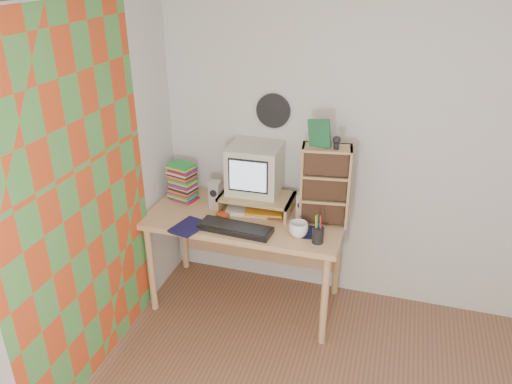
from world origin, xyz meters
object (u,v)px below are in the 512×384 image
Objects in this scene: desk at (248,228)px; dvd_stack at (183,184)px; keyboard at (235,228)px; mug at (299,229)px; crt_monitor at (254,170)px; cd_rack at (325,185)px; diary at (178,222)px.

dvd_stack reaches higher than desk.
dvd_stack reaches higher than keyboard.
crt_monitor is at bearing 141.61° from mug.
mug is (0.42, -0.24, 0.18)m from desk.
crt_monitor is at bearing 165.03° from cd_rack.
desk is at bearing 53.70° from diary.
mug is at bearing -29.18° from desk.
diary is at bearing -173.58° from mug.
crt_monitor is 0.73× the size of keyboard.
diary is (-0.42, -0.42, -0.27)m from crt_monitor.
dvd_stack is at bearing 123.60° from diary.
mug is (-0.12, -0.26, -0.23)m from cd_rack.
cd_rack is at bearing 13.44° from dvd_stack.
keyboard is at bearing -158.13° from cd_rack.
keyboard is 0.43m from mug.
mug is 0.83m from diary.
dvd_stack is at bearing 151.72° from keyboard.
diary is (-0.40, -0.33, 0.16)m from desk.
diary reaches higher than desk.
mug is (0.41, -0.32, -0.24)m from crt_monitor.
cd_rack is at bearing 65.20° from mug.
cd_rack reaches higher than desk.
dvd_stack is 0.47× the size of cd_rack.
keyboard is 0.67m from cd_rack.
diary is (-0.40, -0.04, 0.01)m from keyboard.
cd_rack is (0.54, 0.31, 0.26)m from keyboard.
mug reaches higher than diary.
desk is 0.32m from keyboard.
desk is 0.52m from mug.
dvd_stack is (-0.53, 0.05, 0.27)m from desk.
crt_monitor is 1.68× the size of diary.
keyboard is 1.92× the size of dvd_stack.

